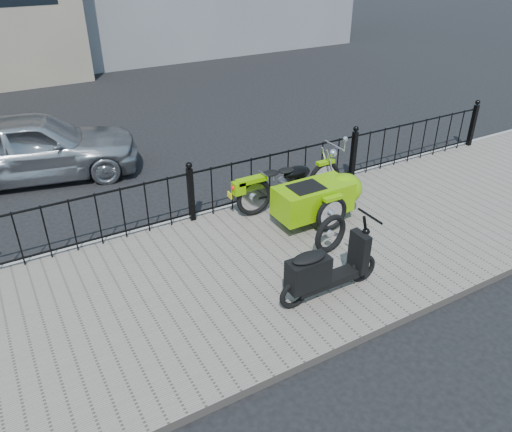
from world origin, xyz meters
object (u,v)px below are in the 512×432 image
motorcycle_sidecar (317,193)px  scooter (324,271)px  sedan_car (34,147)px  spare_tire (331,234)px

motorcycle_sidecar → scooter: 2.18m
sedan_car → spare_tire: bearing=-135.0°
motorcycle_sidecar → sedan_car: 5.83m
motorcycle_sidecar → scooter: size_ratio=1.43×
scooter → sedan_car: size_ratio=0.39×
motorcycle_sidecar → sedan_car: (-3.85, 4.37, 0.10)m
scooter → spare_tire: bearing=47.9°
motorcycle_sidecar → scooter: scooter is taller
scooter → spare_tire: 1.13m
motorcycle_sidecar → scooter: bearing=-123.3°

